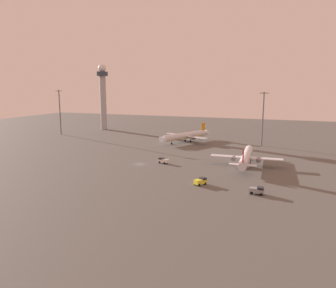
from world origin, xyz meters
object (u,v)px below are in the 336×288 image
object	(u,v)px
cargo_loader	(201,181)
apron_light_central	(60,110)
airplane_far_stand	(186,136)
maintenance_van	(257,190)
baggage_tractor	(163,160)
airplane_taxiway_distant	(246,157)
apron_light_west	(263,116)
control_tower	(103,93)

from	to	relation	value
cargo_loader	apron_light_central	size ratio (longest dim) A/B	0.16
airplane_far_stand	maintenance_van	distance (m)	91.01
baggage_tractor	airplane_far_stand	bearing A→B (deg)	24.71
airplane_far_stand	apron_light_central	distance (m)	86.30
airplane_taxiway_distant	apron_light_west	distance (m)	49.14
airplane_taxiway_distant	cargo_loader	size ratio (longest dim) A/B	7.87
airplane_far_stand	baggage_tractor	distance (m)	52.61
airplane_far_stand	apron_light_central	size ratio (longest dim) A/B	1.23
apron_light_central	apron_light_west	size ratio (longest dim) A/B	1.02
airplane_far_stand	airplane_taxiway_distant	bearing A→B (deg)	156.78
airplane_taxiway_distant	baggage_tractor	bearing A→B (deg)	-168.49
airplane_taxiway_distant	baggage_tractor	xyz separation A→B (m)	(-31.96, -8.25, -2.30)
cargo_loader	maintenance_van	world-z (taller)	same
apron_light_west	apron_light_central	bearing A→B (deg)	-177.91
airplane_far_stand	cargo_loader	bearing A→B (deg)	136.24
control_tower	maintenance_van	bearing A→B (deg)	-42.42
cargo_loader	maintenance_van	xyz separation A→B (m)	(17.72, -2.99, 0.00)
maintenance_van	airplane_far_stand	bearing A→B (deg)	-150.33
control_tower	apron_light_west	world-z (taller)	control_tower
cargo_loader	baggage_tractor	distance (m)	31.75
cargo_loader	apron_light_west	distance (m)	80.92
airplane_far_stand	apron_light_west	xyz separation A→B (m)	(41.03, 3.67, 12.34)
airplane_far_stand	baggage_tractor	xyz separation A→B (m)	(7.19, -52.06, -2.49)
airplane_taxiway_distant	baggage_tractor	size ratio (longest dim) A/B	7.92
airplane_taxiway_distant	apron_light_west	xyz separation A→B (m)	(1.88, 47.47, 12.53)
cargo_loader	baggage_tractor	size ratio (longest dim) A/B	1.01
baggage_tractor	airplane_taxiway_distant	bearing A→B (deg)	-58.67
airplane_taxiway_distant	maintenance_van	distance (m)	35.11
airplane_far_stand	baggage_tractor	bearing A→B (deg)	122.86
maintenance_van	apron_light_central	xyz separation A→B (m)	(-132.23, 77.03, 15.15)
control_tower	apron_light_west	xyz separation A→B (m)	(114.19, -28.04, -10.73)
airplane_far_stand	maintenance_van	world-z (taller)	airplane_far_stand
airplane_taxiway_distant	airplane_far_stand	bearing A→B (deg)	128.81
airplane_taxiway_distant	apron_light_central	size ratio (longest dim) A/B	1.24
airplane_taxiway_distant	apron_light_central	distance (m)	132.31
control_tower	apron_light_central	world-z (taller)	control_tower
baggage_tractor	apron_light_central	bearing A→B (deg)	77.93
maintenance_van	apron_light_central	world-z (taller)	apron_light_central
maintenance_van	apron_light_central	bearing A→B (deg)	-121.56
cargo_loader	airplane_far_stand	bearing A→B (deg)	141.81
maintenance_van	baggage_tractor	xyz separation A→B (m)	(-39.68, 25.92, 0.00)
airplane_taxiway_distant	airplane_far_stand	size ratio (longest dim) A/B	1.01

